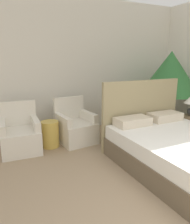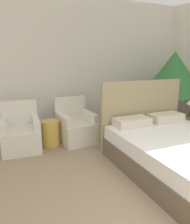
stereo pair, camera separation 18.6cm
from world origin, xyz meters
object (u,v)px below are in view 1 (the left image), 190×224
object	(u,v)px
bed	(181,150)
armchair_near_window_left	(20,137)
side_table	(50,134)
armchair_near_window_right	(76,129)
potted_palm	(170,74)

from	to	relation	value
bed	armchair_near_window_left	world-z (taller)	bed
bed	side_table	bearing A→B (deg)	132.81
armchair_near_window_left	bed	bearing A→B (deg)	-36.18
bed	side_table	world-z (taller)	bed
armchair_near_window_right	potted_palm	bearing A→B (deg)	-10.32
armchair_near_window_right	potted_palm	xyz separation A→B (m)	(2.21, -0.17, 1.00)
bed	potted_palm	distance (m)	2.17
bed	armchair_near_window_right	world-z (taller)	bed
bed	potted_palm	bearing A→B (deg)	52.12
bed	armchair_near_window_right	size ratio (longest dim) A/B	2.48
armchair_near_window_left	side_table	world-z (taller)	armchair_near_window_left
armchair_near_window_left	potted_palm	size ratio (longest dim) A/B	0.48
armchair_near_window_left	side_table	xyz separation A→B (m)	(0.52, -0.04, -0.02)
armchair_near_window_right	potted_palm	distance (m)	2.43
armchair_near_window_right	potted_palm	world-z (taller)	potted_palm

